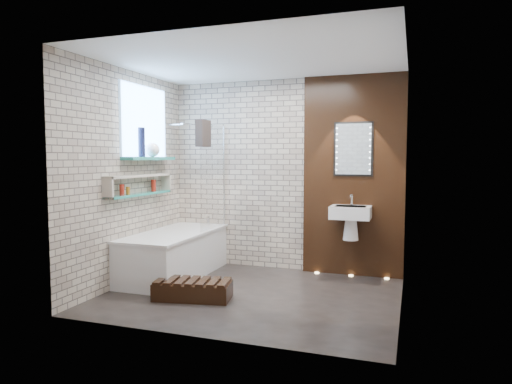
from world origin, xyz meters
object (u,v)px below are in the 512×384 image
at_px(bath_screen, 213,177).
at_px(walnut_step, 193,291).
at_px(washbasin, 351,217).
at_px(bathtub, 175,254).
at_px(led_mirror, 353,149).

distance_m(bath_screen, walnut_step, 1.75).
distance_m(washbasin, walnut_step, 2.19).
relative_size(bath_screen, walnut_step, 1.69).
relative_size(bathtub, washbasin, 3.00).
xyz_separation_m(washbasin, led_mirror, (0.00, 0.16, 0.86)).
xyz_separation_m(bathtub, washbasin, (2.17, 0.62, 0.50)).
height_order(bathtub, washbasin, washbasin).
bearing_deg(walnut_step, bathtub, 129.80).
bearing_deg(bathtub, bath_screen, 51.10).
relative_size(washbasin, led_mirror, 0.83).
height_order(bath_screen, walnut_step, bath_screen).
distance_m(washbasin, led_mirror, 0.88).
bearing_deg(walnut_step, washbasin, 43.38).
bearing_deg(washbasin, walnut_step, -136.62).
bearing_deg(washbasin, bathtub, -163.99).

